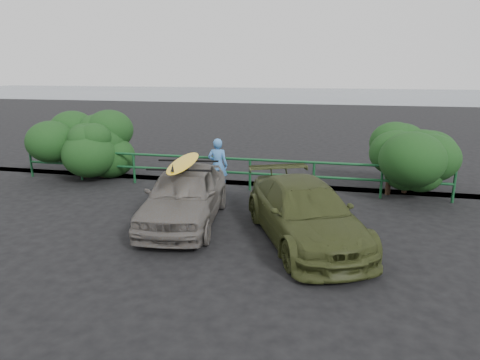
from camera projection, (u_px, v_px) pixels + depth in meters
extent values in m
plane|color=black|center=(158.00, 249.00, 9.20)|extent=(80.00, 80.00, 0.00)
plane|color=slate|center=(315.00, 94.00, 65.81)|extent=(200.00, 200.00, 0.00)
imported|color=#615B56|center=(185.00, 194.00, 10.67)|extent=(2.23, 4.44, 1.45)
imported|color=#353C1A|center=(305.00, 212.00, 9.54)|extent=(3.57, 4.92, 1.32)
imported|color=#427EC8|center=(218.00, 165.00, 13.33)|extent=(0.64, 0.43, 1.70)
ellipsoid|color=gold|center=(184.00, 163.00, 10.46)|extent=(0.86, 2.65, 0.08)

